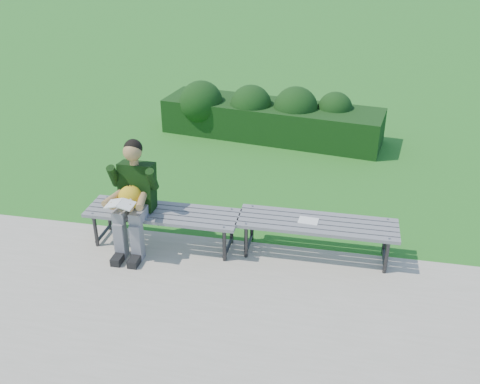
# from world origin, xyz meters

# --- Properties ---
(ground) EXTENTS (80.00, 80.00, 0.00)m
(ground) POSITION_xyz_m (0.00, 0.00, 0.00)
(ground) COLOR #2A7521
(ground) RESTS_ON ground
(walkway) EXTENTS (30.00, 3.50, 0.02)m
(walkway) POSITION_xyz_m (0.00, -1.75, 0.01)
(walkway) COLOR beige
(walkway) RESTS_ON ground
(hedge) EXTENTS (3.96, 1.53, 0.96)m
(hedge) POSITION_xyz_m (-0.03, 3.52, 0.41)
(hedge) COLOR #1F4318
(hedge) RESTS_ON ground
(bench_left) EXTENTS (1.80, 0.50, 0.46)m
(bench_left) POSITION_xyz_m (-0.68, -0.25, 0.42)
(bench_left) COLOR gray
(bench_left) RESTS_ON walkway
(bench_right) EXTENTS (1.80, 0.50, 0.46)m
(bench_right) POSITION_xyz_m (1.11, -0.13, 0.42)
(bench_right) COLOR gray
(bench_right) RESTS_ON walkway
(seated_boy) EXTENTS (0.56, 0.76, 1.31)m
(seated_boy) POSITION_xyz_m (-0.98, -0.35, 0.71)
(seated_boy) COLOR slate
(seated_boy) RESTS_ON walkway
(paper_sheet) EXTENTS (0.23, 0.18, 0.01)m
(paper_sheet) POSITION_xyz_m (1.01, -0.13, 0.47)
(paper_sheet) COLOR white
(paper_sheet) RESTS_ON bench_right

